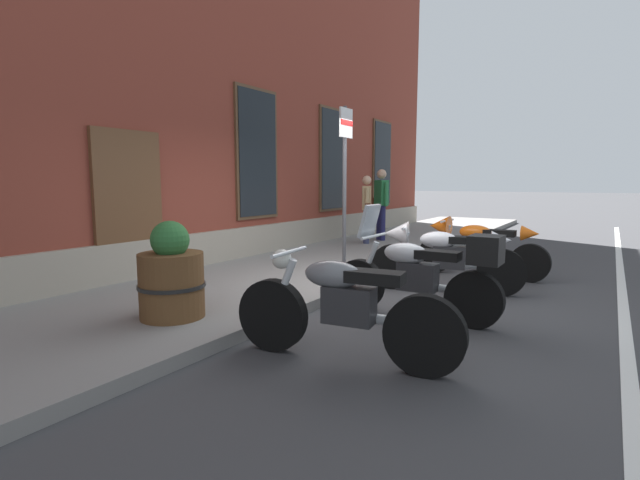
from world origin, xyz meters
TOP-DOWN VIEW (x-y plane):
  - ground_plane at (0.00, 0.00)m, footprint 140.00×140.00m
  - sidewalk at (0.00, 1.48)m, footprint 26.36×2.96m
  - lane_stripe at (0.00, -3.20)m, footprint 26.36×0.12m
  - brick_pub_facade at (0.00, 5.57)m, footprint 20.36×5.33m
  - motorcycle_grey_naked at (-2.28, -1.07)m, footprint 0.62×2.08m
  - motorcycle_silver_touring at (-0.70, -1.23)m, footprint 0.62×2.00m
  - motorcycle_white_sport at (0.74, -0.96)m, footprint 0.78×2.11m
  - motorcycle_orange_sport at (2.13, -1.13)m, footprint 0.62×2.12m
  - pedestrian_tan_coat at (4.06, 1.84)m, footprint 0.60×0.42m
  - pedestrian_striped_shirt at (4.78, 1.80)m, footprint 0.46×0.57m
  - parking_sign at (0.62, 0.51)m, footprint 0.36×0.07m
  - barrel_planter at (-2.44, 0.90)m, footprint 0.70×0.70m

SIDE VIEW (x-z plane):
  - ground_plane at x=0.00m, z-range 0.00..0.00m
  - lane_stripe at x=0.00m, z-range 0.00..0.01m
  - sidewalk at x=0.00m, z-range 0.00..0.13m
  - motorcycle_grey_naked at x=-2.28m, z-range 0.00..0.96m
  - motorcycle_silver_touring at x=-0.70m, z-range -0.11..1.19m
  - motorcycle_orange_sport at x=2.13m, z-range 0.05..1.04m
  - motorcycle_white_sport at x=0.74m, z-range 0.05..1.05m
  - barrel_planter at x=-2.44m, z-range 0.04..1.07m
  - pedestrian_tan_coat at x=4.06m, z-range 0.22..1.79m
  - pedestrian_striped_shirt at x=4.78m, z-range 0.24..1.98m
  - parking_sign at x=0.62m, z-range 0.50..3.07m
  - brick_pub_facade at x=0.00m, z-range -0.01..8.08m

